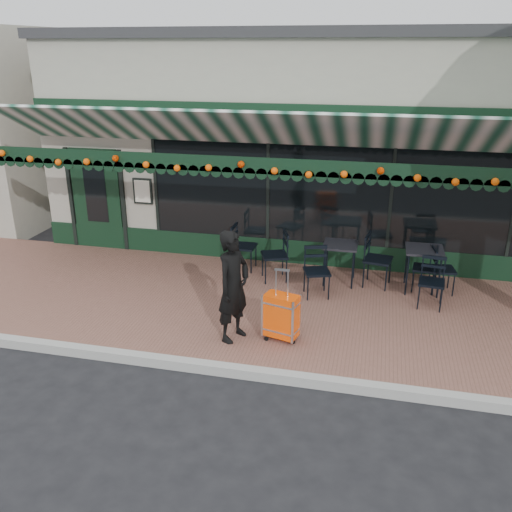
% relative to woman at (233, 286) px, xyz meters
% --- Properties ---
extents(ground, '(80.00, 80.00, 0.00)m').
position_rel_woman_xyz_m(ground, '(0.84, -0.70, -1.02)').
color(ground, black).
rests_on(ground, ground).
extents(sidewalk, '(18.00, 4.00, 0.15)m').
position_rel_woman_xyz_m(sidewalk, '(0.84, 1.30, -0.94)').
color(sidewalk, brown).
rests_on(sidewalk, ground).
extents(curb, '(18.00, 0.16, 0.15)m').
position_rel_woman_xyz_m(curb, '(0.84, -0.78, -0.94)').
color(curb, '#9E9E99').
rests_on(curb, ground).
extents(restaurant_building, '(12.00, 9.60, 4.50)m').
position_rel_woman_xyz_m(restaurant_building, '(0.84, 7.13, 1.26)').
color(restaurant_building, '#A19C8B').
rests_on(restaurant_building, ground).
extents(woman, '(0.62, 0.74, 1.73)m').
position_rel_woman_xyz_m(woman, '(0.00, 0.00, 0.00)').
color(woman, black).
rests_on(woman, sidewalk).
extents(suitcase, '(0.56, 0.40, 1.15)m').
position_rel_woman_xyz_m(suitcase, '(0.71, 0.12, -0.48)').
color(suitcase, '#FF4A08').
rests_on(suitcase, sidewalk).
extents(cafe_table_a, '(0.66, 0.66, 0.81)m').
position_rel_woman_xyz_m(cafe_table_a, '(2.89, 2.46, -0.13)').
color(cafe_table_a, black).
rests_on(cafe_table_a, sidewalk).
extents(cafe_table_b, '(0.63, 0.63, 0.77)m').
position_rel_woman_xyz_m(cafe_table_b, '(1.39, 2.50, -0.17)').
color(cafe_table_b, black).
rests_on(cafe_table_b, sidewalk).
extents(chair_a_left, '(0.46, 0.46, 0.85)m').
position_rel_woman_xyz_m(chair_a_left, '(2.92, 2.48, -0.44)').
color(chair_a_left, black).
rests_on(chair_a_left, sidewalk).
extents(chair_a_right, '(0.49, 0.49, 0.86)m').
position_rel_woman_xyz_m(chair_a_right, '(3.24, 2.47, -0.43)').
color(chair_a_right, black).
rests_on(chair_a_right, sidewalk).
extents(chair_a_front, '(0.49, 0.49, 0.89)m').
position_rel_woman_xyz_m(chair_a_front, '(3.00, 1.80, -0.42)').
color(chair_a_front, black).
rests_on(chair_a_front, sidewalk).
extents(chair_b_left, '(0.63, 0.63, 0.98)m').
position_rel_woman_xyz_m(chair_b_left, '(0.16, 2.34, -0.38)').
color(chair_b_left, black).
rests_on(chair_b_left, sidewalk).
extents(chair_b_right, '(0.58, 0.58, 1.01)m').
position_rel_woman_xyz_m(chair_b_right, '(2.09, 2.50, -0.36)').
color(chair_b_right, black).
rests_on(chair_b_right, sidewalk).
extents(chair_b_front, '(0.57, 0.57, 0.91)m').
position_rel_woman_xyz_m(chair_b_front, '(1.04, 1.80, -0.41)').
color(chair_b_front, black).
rests_on(chair_b_front, sidewalk).
extents(chair_solo, '(0.48, 0.48, 0.93)m').
position_rel_woman_xyz_m(chair_solo, '(-0.53, 2.74, -0.40)').
color(chair_solo, black).
rests_on(chair_solo, sidewalk).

